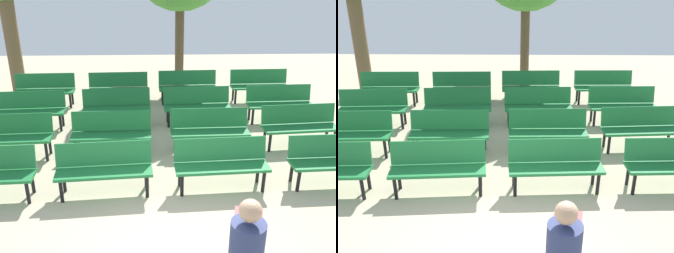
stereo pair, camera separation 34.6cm
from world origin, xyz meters
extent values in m
plane|color=#BCAD8E|center=(0.00, 0.00, 0.00)|extent=(24.00, 24.00, 0.00)
cylinder|color=black|center=(-2.33, 1.22, 0.20)|extent=(0.06, 0.06, 0.40)
cylinder|color=black|center=(-2.35, 1.54, 0.20)|extent=(0.06, 0.06, 0.40)
cube|color=#1E7238|center=(-1.11, 1.46, 0.43)|extent=(1.63, 0.56, 0.05)
cube|color=#1E7238|center=(-1.13, 1.66, 0.68)|extent=(1.60, 0.25, 0.40)
cylinder|color=black|center=(-1.79, 1.24, 0.20)|extent=(0.06, 0.06, 0.40)
cylinder|color=black|center=(-0.40, 1.35, 0.20)|extent=(0.06, 0.06, 0.40)
cylinder|color=black|center=(-1.82, 1.56, 0.20)|extent=(0.06, 0.06, 0.40)
cylinder|color=black|center=(-0.42, 1.67, 0.20)|extent=(0.06, 0.06, 0.40)
cube|color=#1E7238|center=(0.87, 1.56, 0.43)|extent=(1.62, 0.53, 0.05)
cube|color=#1E7238|center=(0.86, 1.76, 0.68)|extent=(1.60, 0.22, 0.40)
cylinder|color=black|center=(0.18, 1.36, 0.20)|extent=(0.06, 0.06, 0.40)
cylinder|color=black|center=(1.58, 1.45, 0.20)|extent=(0.06, 0.06, 0.40)
cylinder|color=black|center=(0.16, 1.68, 0.20)|extent=(0.06, 0.06, 0.40)
cylinder|color=black|center=(1.56, 1.77, 0.20)|extent=(0.06, 0.06, 0.40)
cube|color=#1E7238|center=(2.87, 1.64, 0.43)|extent=(1.62, 0.51, 0.05)
cube|color=#1E7238|center=(2.87, 1.84, 0.68)|extent=(1.60, 0.19, 0.40)
cylinder|color=black|center=(2.18, 1.45, 0.20)|extent=(0.06, 0.06, 0.40)
cylinder|color=black|center=(2.17, 1.77, 0.20)|extent=(0.06, 0.06, 0.40)
cube|color=#1E7238|center=(-3.11, 2.80, 0.43)|extent=(1.62, 0.51, 0.05)
cube|color=#1E7238|center=(-3.12, 3.00, 0.68)|extent=(1.60, 0.20, 0.40)
cylinder|color=black|center=(-2.41, 2.67, 0.20)|extent=(0.06, 0.06, 0.40)
cylinder|color=black|center=(-2.42, 2.99, 0.20)|extent=(0.06, 0.06, 0.40)
cube|color=#1E7238|center=(-1.14, 2.90, 0.43)|extent=(1.61, 0.48, 0.05)
cube|color=#1E7238|center=(-1.15, 3.10, 0.68)|extent=(1.60, 0.16, 0.40)
cylinder|color=black|center=(-1.84, 2.72, 0.20)|extent=(0.06, 0.06, 0.40)
cylinder|color=black|center=(-0.44, 2.75, 0.20)|extent=(0.06, 0.06, 0.40)
cylinder|color=black|center=(-1.85, 3.04, 0.20)|extent=(0.06, 0.06, 0.40)
cylinder|color=black|center=(-0.45, 3.07, 0.20)|extent=(0.06, 0.06, 0.40)
cube|color=#1E7238|center=(0.86, 3.00, 0.43)|extent=(1.61, 0.49, 0.05)
cube|color=#1E7238|center=(0.85, 3.20, 0.68)|extent=(1.60, 0.17, 0.40)
cylinder|color=black|center=(0.16, 2.82, 0.20)|extent=(0.06, 0.06, 0.40)
cylinder|color=black|center=(1.56, 2.86, 0.20)|extent=(0.06, 0.06, 0.40)
cylinder|color=black|center=(0.15, 3.14, 0.20)|extent=(0.06, 0.06, 0.40)
cylinder|color=black|center=(1.55, 3.18, 0.20)|extent=(0.06, 0.06, 0.40)
cube|color=#1E7238|center=(2.79, 3.16, 0.43)|extent=(1.63, 0.56, 0.05)
cube|color=#1E7238|center=(2.78, 3.36, 0.68)|extent=(1.60, 0.25, 0.40)
cylinder|color=black|center=(2.11, 2.95, 0.20)|extent=(0.06, 0.06, 0.40)
cylinder|color=black|center=(2.08, 3.27, 0.20)|extent=(0.06, 0.06, 0.40)
cylinder|color=black|center=(3.48, 3.38, 0.20)|extent=(0.06, 0.06, 0.40)
cube|color=#1E7238|center=(-3.17, 4.25, 0.43)|extent=(1.62, 0.54, 0.05)
cube|color=#1E7238|center=(-3.19, 4.45, 0.68)|extent=(1.60, 0.22, 0.40)
cylinder|color=black|center=(-3.86, 4.04, 0.20)|extent=(0.06, 0.06, 0.40)
cylinder|color=black|center=(-2.47, 4.13, 0.20)|extent=(0.06, 0.06, 0.40)
cylinder|color=black|center=(-3.88, 4.36, 0.20)|extent=(0.06, 0.06, 0.40)
cylinder|color=black|center=(-2.48, 4.45, 0.20)|extent=(0.06, 0.06, 0.40)
cube|color=#1E7238|center=(-1.18, 4.40, 0.43)|extent=(1.63, 0.55, 0.05)
cube|color=#1E7238|center=(-1.19, 4.60, 0.68)|extent=(1.60, 0.23, 0.40)
cylinder|color=black|center=(-1.87, 4.19, 0.20)|extent=(0.06, 0.06, 0.40)
cylinder|color=black|center=(-0.47, 4.29, 0.20)|extent=(0.06, 0.06, 0.40)
cylinder|color=black|center=(-1.89, 4.51, 0.20)|extent=(0.06, 0.06, 0.40)
cylinder|color=black|center=(-0.49, 4.61, 0.20)|extent=(0.06, 0.06, 0.40)
cube|color=#1E7238|center=(0.74, 4.47, 0.43)|extent=(1.62, 0.52, 0.05)
cube|color=#1E7238|center=(0.73, 4.67, 0.68)|extent=(1.60, 0.20, 0.40)
cylinder|color=black|center=(0.05, 4.27, 0.20)|extent=(0.06, 0.06, 0.40)
cylinder|color=black|center=(1.45, 4.34, 0.20)|extent=(0.06, 0.06, 0.40)
cylinder|color=black|center=(0.04, 4.59, 0.20)|extent=(0.06, 0.06, 0.40)
cylinder|color=black|center=(1.44, 4.66, 0.20)|extent=(0.06, 0.06, 0.40)
cube|color=#1E7238|center=(2.78, 4.57, 0.43)|extent=(1.61, 0.50, 0.05)
cube|color=#1E7238|center=(2.78, 4.77, 0.68)|extent=(1.60, 0.18, 0.40)
cylinder|color=black|center=(2.09, 4.38, 0.20)|extent=(0.06, 0.06, 0.40)
cylinder|color=black|center=(3.49, 4.43, 0.20)|extent=(0.06, 0.06, 0.40)
cylinder|color=black|center=(2.08, 4.70, 0.20)|extent=(0.06, 0.06, 0.40)
cylinder|color=black|center=(3.48, 4.75, 0.20)|extent=(0.06, 0.06, 0.40)
cube|color=#1E7238|center=(-3.25, 5.79, 0.43)|extent=(1.61, 0.48, 0.05)
cube|color=#1E7238|center=(-3.26, 5.99, 0.68)|extent=(1.60, 0.17, 0.40)
cylinder|color=black|center=(-3.95, 5.61, 0.20)|extent=(0.06, 0.06, 0.40)
cylinder|color=black|center=(-2.55, 5.65, 0.20)|extent=(0.06, 0.06, 0.40)
cylinder|color=black|center=(-3.96, 5.93, 0.20)|extent=(0.06, 0.06, 0.40)
cylinder|color=black|center=(-2.56, 5.97, 0.20)|extent=(0.06, 0.06, 0.40)
cube|color=#1E7238|center=(-1.27, 5.84, 0.43)|extent=(1.61, 0.49, 0.05)
cube|color=#1E7238|center=(-1.27, 6.04, 0.68)|extent=(1.60, 0.17, 0.40)
cylinder|color=black|center=(-1.96, 5.65, 0.20)|extent=(0.06, 0.06, 0.40)
cylinder|color=black|center=(-0.56, 5.70, 0.20)|extent=(0.06, 0.06, 0.40)
cylinder|color=black|center=(-1.97, 5.97, 0.20)|extent=(0.06, 0.06, 0.40)
cylinder|color=black|center=(-0.57, 6.02, 0.20)|extent=(0.06, 0.06, 0.40)
cube|color=#1E7238|center=(0.64, 5.98, 0.43)|extent=(1.62, 0.50, 0.05)
cube|color=#1E7238|center=(0.63, 6.18, 0.68)|extent=(1.60, 0.19, 0.40)
cylinder|color=black|center=(-0.05, 5.79, 0.20)|extent=(0.06, 0.06, 0.40)
cylinder|color=black|center=(1.35, 5.85, 0.20)|extent=(0.06, 0.06, 0.40)
cylinder|color=black|center=(-0.07, 6.11, 0.20)|extent=(0.06, 0.06, 0.40)
cylinder|color=black|center=(1.33, 6.16, 0.20)|extent=(0.06, 0.06, 0.40)
cube|color=#1E7238|center=(2.65, 6.04, 0.43)|extent=(1.61, 0.48, 0.05)
cube|color=#1E7238|center=(2.65, 6.24, 0.68)|extent=(1.60, 0.16, 0.40)
cylinder|color=black|center=(1.96, 5.86, 0.20)|extent=(0.06, 0.06, 0.40)
cylinder|color=black|center=(3.36, 5.90, 0.20)|extent=(0.06, 0.06, 0.40)
cylinder|color=black|center=(1.95, 6.18, 0.20)|extent=(0.06, 0.06, 0.40)
cylinder|color=black|center=(3.35, 6.22, 0.20)|extent=(0.06, 0.06, 0.40)
cylinder|color=brown|center=(-4.34, 7.02, 1.58)|extent=(0.41, 0.41, 3.17)
cylinder|color=brown|center=(0.49, 7.71, 1.43)|extent=(0.27, 0.27, 2.86)
cylinder|color=navy|center=(0.63, -1.20, 1.12)|extent=(0.41, 0.41, 0.55)
sphere|color=tan|center=(0.63, -1.20, 1.54)|extent=(0.22, 0.22, 0.22)
cube|color=red|center=(0.69, -0.94, 1.15)|extent=(0.31, 0.24, 0.36)
camera|label=1|loc=(-0.22, -4.05, 3.63)|focal=40.60mm
camera|label=2|loc=(0.13, -4.05, 3.63)|focal=40.60mm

